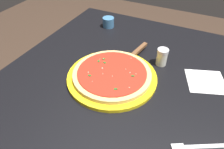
# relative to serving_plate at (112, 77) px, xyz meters

# --- Properties ---
(restaurant_table) EXTENTS (1.01, 0.94, 0.73)m
(restaurant_table) POSITION_rel_serving_plate_xyz_m (0.05, -0.03, -0.13)
(restaurant_table) COLOR black
(restaurant_table) RESTS_ON ground_plane
(serving_plate) EXTENTS (0.35, 0.35, 0.01)m
(serving_plate) POSITION_rel_serving_plate_xyz_m (0.00, 0.00, 0.00)
(serving_plate) COLOR yellow
(serving_plate) RESTS_ON restaurant_table
(pizza) EXTENTS (0.30, 0.30, 0.02)m
(pizza) POSITION_rel_serving_plate_xyz_m (-0.00, 0.00, 0.02)
(pizza) COLOR #DBB26B
(pizza) RESTS_ON serving_plate
(pizza_server) EXTENTS (0.22, 0.08, 0.01)m
(pizza_server) POSITION_rel_serving_plate_xyz_m (0.16, -0.03, 0.01)
(pizza_server) COLOR silver
(pizza_server) RESTS_ON serving_plate
(cup_small_sauce) EXTENTS (0.06, 0.06, 0.05)m
(cup_small_sauce) POSITION_rel_serving_plate_xyz_m (0.38, 0.21, 0.02)
(cup_small_sauce) COLOR teal
(cup_small_sauce) RESTS_ON restaurant_table
(napkin_folded_right) EXTENTS (0.18, 0.18, 0.00)m
(napkin_folded_right) POSITION_rel_serving_plate_xyz_m (0.14, -0.33, -0.01)
(napkin_folded_right) COLOR white
(napkin_folded_right) RESTS_ON restaurant_table
(fork) EXTENTS (0.11, 0.17, 0.00)m
(fork) POSITION_rel_serving_plate_xyz_m (-0.16, -0.36, -0.00)
(fork) COLOR silver
(fork) RESTS_ON restaurant_table
(parmesan_shaker) EXTENTS (0.05, 0.05, 0.07)m
(parmesan_shaker) POSITION_rel_serving_plate_xyz_m (0.18, -0.15, 0.03)
(parmesan_shaker) COLOR silver
(parmesan_shaker) RESTS_ON restaurant_table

